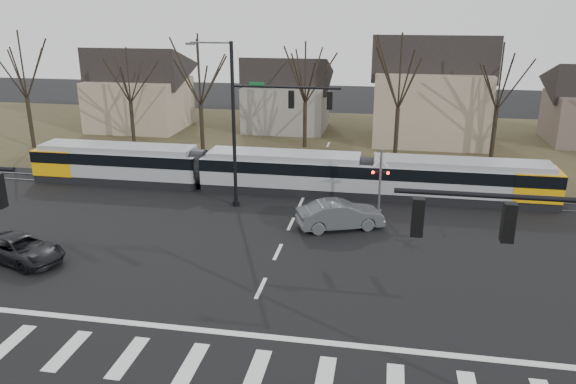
% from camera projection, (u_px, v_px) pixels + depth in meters
% --- Properties ---
extents(ground, '(140.00, 140.00, 0.00)m').
position_uv_depth(ground, '(250.00, 311.00, 23.55)').
color(ground, black).
extents(grass_verge, '(140.00, 28.00, 0.01)m').
position_uv_depth(grass_verge, '(330.00, 140.00, 53.43)').
color(grass_verge, '#38331E').
rests_on(grass_verge, ground).
extents(crosswalk, '(27.00, 2.60, 0.01)m').
position_uv_depth(crosswalk, '(223.00, 368.00, 19.82)').
color(crosswalk, silver).
rests_on(crosswalk, ground).
extents(stop_line, '(28.00, 0.35, 0.01)m').
position_uv_depth(stop_line, '(239.00, 334.00, 21.87)').
color(stop_line, silver).
rests_on(stop_line, ground).
extents(lane_dashes, '(0.18, 30.00, 0.01)m').
position_uv_depth(lane_dashes, '(306.00, 192.00, 38.49)').
color(lane_dashes, silver).
rests_on(lane_dashes, ground).
extents(rail_pair, '(90.00, 1.52, 0.06)m').
position_uv_depth(rail_pair, '(306.00, 192.00, 38.30)').
color(rail_pair, '#59595E').
rests_on(rail_pair, ground).
extents(tram, '(35.86, 2.66, 2.72)m').
position_uv_depth(tram, '(282.00, 170.00, 38.31)').
color(tram, gray).
rests_on(tram, ground).
extents(sedan, '(5.10, 6.11, 1.62)m').
position_uv_depth(sedan, '(340.00, 215.00, 32.01)').
color(sedan, '#484B4F').
rests_on(sedan, ground).
extents(suv, '(4.86, 5.95, 1.31)m').
position_uv_depth(suv, '(21.00, 249.00, 27.92)').
color(suv, black).
rests_on(suv, ground).
extents(signal_pole_near_right, '(6.72, 0.44, 8.00)m').
position_uv_depth(signal_pole_near_right, '(568.00, 289.00, 14.62)').
color(signal_pole_near_right, black).
rests_on(signal_pole_near_right, ground).
extents(signal_pole_far, '(9.28, 0.44, 10.20)m').
position_uv_depth(signal_pole_far, '(259.00, 118.00, 33.82)').
color(signal_pole_far, black).
rests_on(signal_pole_far, ground).
extents(rail_crossing_signal, '(1.08, 0.36, 4.00)m').
position_uv_depth(rail_crossing_signal, '(380.00, 184.00, 34.06)').
color(rail_crossing_signal, '#59595B').
rests_on(rail_crossing_signal, ground).
extents(tree_row, '(59.20, 7.20, 10.00)m').
position_uv_depth(tree_row, '(349.00, 97.00, 45.91)').
color(tree_row, black).
rests_on(tree_row, ground).
extents(house_a, '(9.72, 8.64, 8.60)m').
position_uv_depth(house_a, '(138.00, 85.00, 57.23)').
color(house_a, gray).
rests_on(house_a, ground).
extents(house_b, '(8.64, 7.56, 7.65)m').
position_uv_depth(house_b, '(286.00, 91.00, 56.74)').
color(house_b, gray).
rests_on(house_b, ground).
extents(house_c, '(10.80, 8.64, 10.10)m').
position_uv_depth(house_c, '(431.00, 85.00, 51.20)').
color(house_c, gray).
rests_on(house_c, ground).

